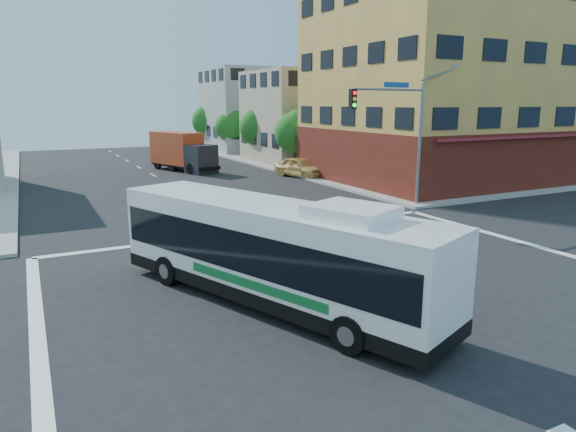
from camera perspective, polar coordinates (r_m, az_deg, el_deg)
name	(u,v)px	position (r m, az deg, el deg)	size (l,w,h in m)	color
ground	(379,298)	(16.32, 10.04, -8.99)	(120.00, 120.00, 0.00)	black
sidewalk_ne	(438,152)	(64.88, 16.31, 6.83)	(50.00, 50.00, 0.15)	gray
corner_building_ne	(446,103)	(42.29, 17.18, 11.91)	(18.10, 15.44, 14.00)	gold
building_east_near	(313,117)	(53.01, 2.75, 10.95)	(12.06, 10.06, 9.00)	tan
building_east_far	(257,110)	(65.52, -3.45, 11.67)	(12.06, 10.06, 10.00)	#9A9A95
signal_mast_ne	(399,120)	(29.19, 12.22, 10.36)	(7.91, 1.13, 8.07)	slate
signal_mast_sw	(138,429)	(1.70, -16.32, -21.78)	(7.91, 1.01, 8.07)	slate
street_tree_a	(296,130)	(45.30, 0.93, 9.54)	(3.60, 3.60, 5.53)	#3A2415
street_tree_b	(259,125)	(52.48, -3.22, 10.10)	(3.80, 3.80, 5.79)	#3A2415
street_tree_c	(231,125)	(59.89, -6.37, 10.06)	(3.40, 3.40, 5.29)	#3A2415
street_tree_d	(208,119)	(67.41, -8.83, 10.61)	(4.00, 4.00, 6.03)	#3A2415
transit_bus	(271,250)	(15.23, -1.91, -3.82)	(6.46, 11.48, 3.37)	black
box_truck	(183,152)	(46.54, -11.63, 6.95)	(4.50, 7.76, 3.36)	#242429
parked_car	(300,167)	(41.78, 1.38, 5.46)	(1.90, 4.73, 1.61)	#DCAD59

